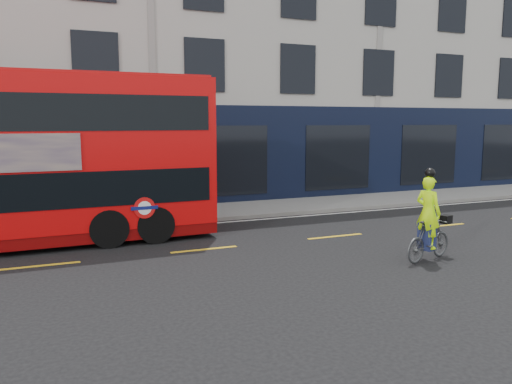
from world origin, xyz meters
TOP-DOWN VIEW (x-y plane):
  - ground at (0.00, 0.00)m, footprint 120.00×120.00m
  - pavement at (0.00, 6.50)m, footprint 60.00×3.00m
  - kerb at (0.00, 5.00)m, footprint 60.00×0.12m
  - building_terrace at (0.00, 12.94)m, footprint 50.00×10.07m
  - road_edge_line at (0.00, 4.70)m, footprint 58.00×0.10m
  - lane_dashes at (0.00, 1.50)m, footprint 58.00×0.12m
  - cyclist at (4.74, -1.57)m, footprint 1.75×0.92m

SIDE VIEW (x-z plane):
  - ground at x=0.00m, z-range 0.00..0.00m
  - road_edge_line at x=0.00m, z-range 0.00..0.01m
  - lane_dashes at x=0.00m, z-range 0.00..0.01m
  - pavement at x=0.00m, z-range 0.00..0.12m
  - kerb at x=0.00m, z-range 0.00..0.13m
  - cyclist at x=4.74m, z-range -0.37..1.90m
  - building_terrace at x=0.00m, z-range -0.01..14.99m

